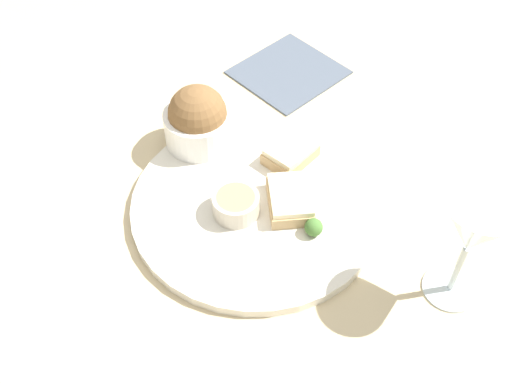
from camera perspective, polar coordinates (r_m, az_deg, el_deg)
ground_plane at (r=0.86m, az=0.00°, el=-1.49°), size 4.00×4.00×0.00m
dinner_plate at (r=0.85m, az=0.00°, el=-1.19°), size 0.33×0.33×0.01m
salad_bowl at (r=0.90m, az=-5.18°, el=6.40°), size 0.10×0.10×0.09m
sauce_ramekin at (r=0.82m, az=-1.81°, el=-1.04°), size 0.06×0.06×0.03m
cheese_toast_near at (r=0.83m, az=3.06°, el=-0.65°), size 0.09×0.08×0.03m
cheese_toast_far at (r=0.89m, az=3.08°, el=3.48°), size 0.08×0.08×0.03m
wine_glass at (r=0.72m, az=18.83°, el=-3.22°), size 0.08×0.08×0.16m
garnish at (r=0.81m, az=5.15°, el=-3.14°), size 0.02×0.02×0.02m
napkin at (r=1.06m, az=2.91°, el=10.65°), size 0.21×0.20×0.01m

